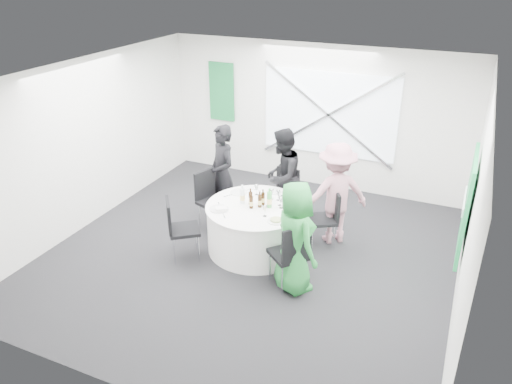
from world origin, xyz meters
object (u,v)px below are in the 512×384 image
at_px(chair_front_right, 292,251).
at_px(chair_front_left, 178,225).
at_px(banquet_table, 256,228).
at_px(chair_back_left, 210,195).
at_px(person_woman_green, 295,238).
at_px(clear_water_bottle, 242,196).
at_px(chair_back, 285,192).
at_px(green_water_bottle, 269,200).
at_px(chair_back_right, 328,214).
at_px(person_woman_pink, 336,193).
at_px(person_man_back_left, 222,174).
at_px(person_man_back, 282,176).

xyz_separation_m(chair_front_right, chair_front_left, (-1.84, 0.03, -0.02)).
bearing_deg(banquet_table, chair_back_left, 160.88).
relative_size(chair_back_left, person_woman_green, 0.62).
relative_size(chair_front_right, clear_water_bottle, 3.29).
bearing_deg(person_woman_green, clear_water_bottle, 6.06).
distance_m(chair_back, chair_front_left, 2.03).
bearing_deg(chair_back, banquet_table, -90.00).
distance_m(chair_front_left, person_woman_green, 1.88).
bearing_deg(person_woman_green, green_water_bottle, -9.17).
distance_m(green_water_bottle, clear_water_bottle, 0.44).
distance_m(banquet_table, chair_back_right, 1.15).
bearing_deg(chair_back_right, chair_back, -146.38).
bearing_deg(chair_back, clear_water_bottle, -102.71).
xyz_separation_m(chair_front_right, person_woman_pink, (0.17, 1.52, 0.24)).
bearing_deg(chair_back_left, chair_front_right, -101.30).
height_order(banquet_table, clear_water_bottle, clear_water_bottle).
relative_size(chair_front_right, person_man_back_left, 0.60).
relative_size(banquet_table, chair_back_left, 1.55).
relative_size(banquet_table, person_woman_green, 0.97).
height_order(banquet_table, person_man_back, person_man_back).
xyz_separation_m(person_man_back, person_woman_green, (0.88, -1.78, -0.03)).
bearing_deg(chair_back_right, person_man_back, -146.69).
xyz_separation_m(chair_back_left, person_woman_pink, (2.04, 0.42, 0.25)).
bearing_deg(chair_back, chair_back_left, -143.60).
relative_size(chair_back_left, clear_water_bottle, 3.24).
bearing_deg(clear_water_bottle, banquet_table, -1.37).
height_order(chair_back_left, clear_water_bottle, clear_water_bottle).
xyz_separation_m(chair_back_left, chair_front_right, (1.87, -1.10, 0.01)).
relative_size(person_man_back_left, green_water_bottle, 5.47).
bearing_deg(person_woman_green, person_woman_pink, -56.65).
bearing_deg(person_woman_pink, person_woman_green, 48.08).
xyz_separation_m(chair_back, person_woman_pink, (0.95, -0.25, 0.27)).
height_order(chair_back_left, chair_back_right, chair_back_left).
height_order(chair_back_left, person_man_back_left, person_man_back_left).
height_order(banquet_table, chair_back_right, chair_back_right).
distance_m(banquet_table, green_water_bottle, 0.54).
distance_m(person_man_back, person_woman_pink, 1.06).
bearing_deg(person_woman_pink, person_man_back, -52.24).
bearing_deg(green_water_bottle, clear_water_bottle, -173.98).
distance_m(chair_back_right, green_water_bottle, 1.00).
xyz_separation_m(chair_back, person_man_back_left, (-1.03, -0.31, 0.29)).
height_order(banquet_table, chair_back, chair_back).
height_order(chair_front_right, person_man_back, person_man_back).
xyz_separation_m(chair_front_right, person_man_back_left, (-1.82, 1.46, 0.25)).
xyz_separation_m(chair_front_right, clear_water_bottle, (-1.10, 0.76, 0.28)).
distance_m(chair_front_right, person_man_back, 2.01).
height_order(chair_front_right, chair_front_left, chair_front_right).
bearing_deg(chair_back_left, person_woman_green, -100.25).
bearing_deg(person_man_back, person_woman_pink, 75.03).
relative_size(chair_back_left, green_water_bottle, 3.21).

